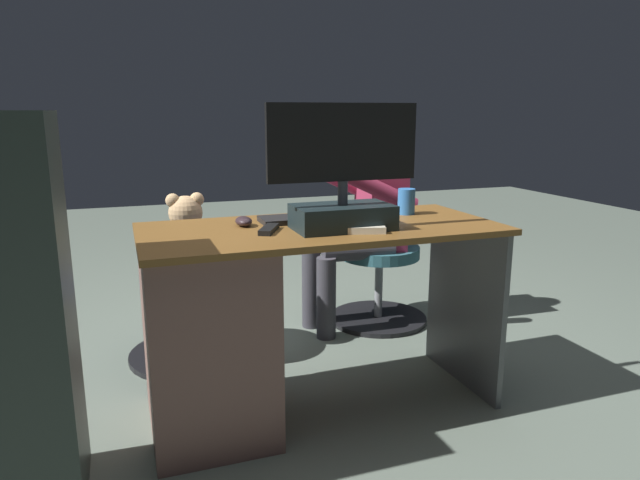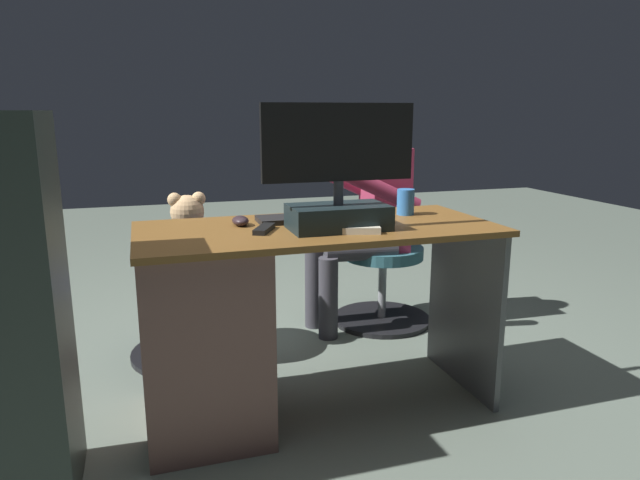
{
  "view_description": "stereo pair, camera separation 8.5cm",
  "coord_description": "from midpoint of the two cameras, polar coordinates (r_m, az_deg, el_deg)",
  "views": [
    {
      "loc": [
        0.7,
        2.26,
        1.14
      ],
      "look_at": [
        -0.12,
        -0.05,
        0.58
      ],
      "focal_mm": 31.93,
      "sensor_mm": 36.0,
      "label": 1
    },
    {
      "loc": [
        0.62,
        2.29,
        1.14
      ],
      "look_at": [
        -0.12,
        -0.05,
        0.58
      ],
      "focal_mm": 31.93,
      "sensor_mm": 36.0,
      "label": 2
    }
  ],
  "objects": [
    {
      "name": "person",
      "position": [
        3.0,
        3.94,
        3.45
      ],
      "size": [
        0.55,
        0.52,
        1.14
      ],
      "color": "#9A2C49",
      "rests_on": "ground_plane"
    },
    {
      "name": "desk",
      "position": [
        2.12,
        -9.95,
        -8.25
      ],
      "size": [
        1.32,
        0.6,
        0.72
      ],
      "color": "brown",
      "rests_on": "ground_plane"
    },
    {
      "name": "keyboard",
      "position": [
        2.22,
        -1.74,
        2.24
      ],
      "size": [
        0.42,
        0.14,
        0.02
      ],
      "primitive_type": "cube",
      "color": "black",
      "rests_on": "desk"
    },
    {
      "name": "teddy_bear",
      "position": [
        2.68,
        -14.12,
        0.37
      ],
      "size": [
        0.26,
        0.26,
        0.36
      ],
      "color": "tan",
      "rests_on": "office_chair_teddy"
    },
    {
      "name": "computer_mouse",
      "position": [
        2.13,
        -8.8,
        1.87
      ],
      "size": [
        0.06,
        0.1,
        0.04
      ],
      "primitive_type": "ellipsoid",
      "color": "#2F2126",
      "rests_on": "desk"
    },
    {
      "name": "visitor_chair",
      "position": [
        3.14,
        5.14,
        -3.84
      ],
      "size": [
        0.54,
        0.54,
        0.42
      ],
      "color": "black",
      "rests_on": "ground_plane"
    },
    {
      "name": "notebook_binder",
      "position": [
        2.1,
        1.82,
        1.71
      ],
      "size": [
        0.29,
        0.35,
        0.02
      ],
      "primitive_type": "cube",
      "rotation": [
        0.0,
        0.0,
        -0.28
      ],
      "color": "beige",
      "rests_on": "desk"
    },
    {
      "name": "office_chair_teddy",
      "position": [
        2.76,
        -13.7,
        -6.83
      ],
      "size": [
        0.59,
        0.59,
        0.42
      ],
      "color": "black",
      "rests_on": "ground_plane"
    },
    {
      "name": "ground_plane",
      "position": [
        2.63,
        -3.16,
        -12.96
      ],
      "size": [
        10.0,
        10.0,
        0.0
      ],
      "primitive_type": "plane",
      "color": "slate"
    },
    {
      "name": "cup",
      "position": [
        2.36,
        7.63,
        3.85
      ],
      "size": [
        0.07,
        0.07,
        0.1
      ],
      "primitive_type": "cylinder",
      "color": "#3372BF",
      "rests_on": "desk"
    },
    {
      "name": "tv_remote",
      "position": [
        2.02,
        -6.35,
        1.07
      ],
      "size": [
        0.11,
        0.15,
        0.02
      ],
      "primitive_type": "cube",
      "rotation": [
        0.0,
        0.0,
        -0.47
      ],
      "color": "black",
      "rests_on": "desk"
    },
    {
      "name": "monitor",
      "position": [
        2.03,
        1.09,
        5.22
      ],
      "size": [
        0.55,
        0.2,
        0.44
      ],
      "color": "black",
      "rests_on": "desk"
    }
  ]
}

